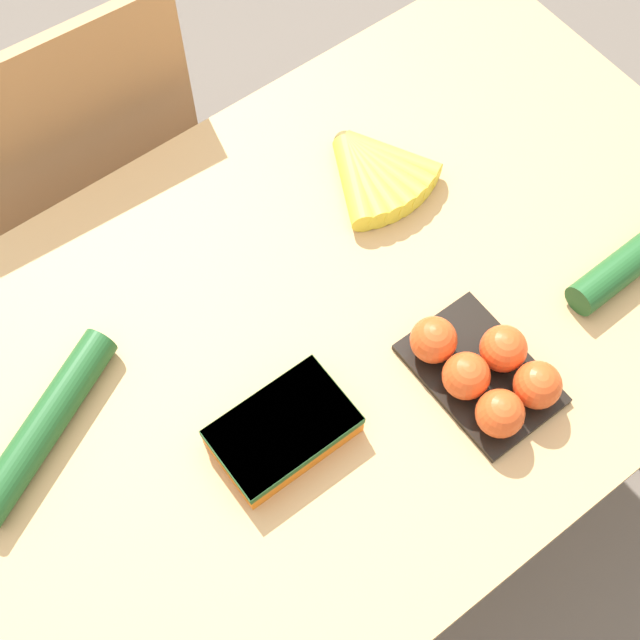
# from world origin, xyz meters

# --- Properties ---
(ground_plane) EXTENTS (12.00, 12.00, 0.00)m
(ground_plane) POSITION_xyz_m (0.00, 0.00, 0.00)
(ground_plane) COLOR #665B51
(dining_table) EXTENTS (1.37, 0.82, 0.77)m
(dining_table) POSITION_xyz_m (0.00, 0.00, 0.66)
(dining_table) COLOR tan
(dining_table) RESTS_ON ground_plane
(chair) EXTENTS (0.44, 0.42, 0.97)m
(chair) POSITION_xyz_m (-0.08, 0.63, 0.50)
(chair) COLOR #A87547
(chair) RESTS_ON ground_plane
(banana_bunch) EXTENTS (0.18, 0.17, 0.04)m
(banana_bunch) POSITION_xyz_m (0.22, 0.16, 0.79)
(banana_bunch) COLOR brown
(banana_bunch) RESTS_ON dining_table
(tomato_pack) EXTENTS (0.14, 0.21, 0.07)m
(tomato_pack) POSITION_xyz_m (0.13, -0.20, 0.81)
(tomato_pack) COLOR black
(tomato_pack) RESTS_ON dining_table
(carrot_bag) EXTENTS (0.18, 0.11, 0.04)m
(carrot_bag) POSITION_xyz_m (-0.13, -0.10, 0.80)
(carrot_bag) COLOR orange
(carrot_bag) RESTS_ON dining_table
(cucumber_far) EXTENTS (0.27, 0.17, 0.05)m
(cucumber_far) POSITION_xyz_m (-0.38, 0.10, 0.80)
(cucumber_far) COLOR #1E5123
(cucumber_far) RESTS_ON dining_table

